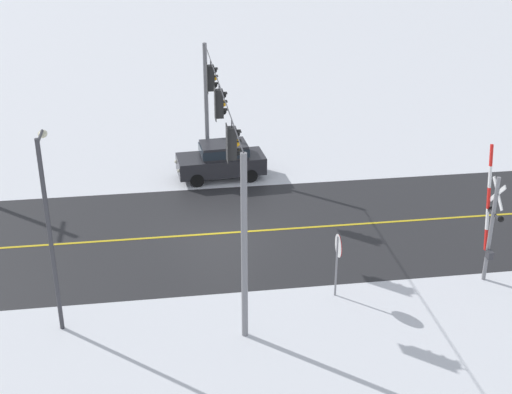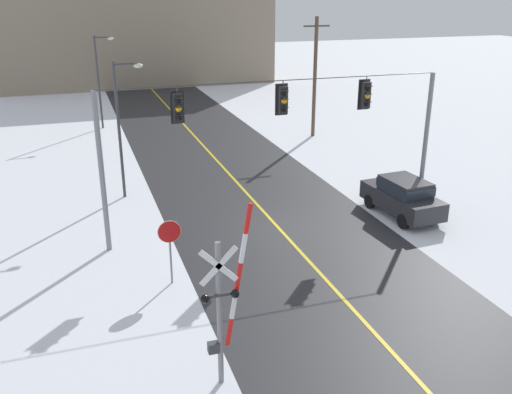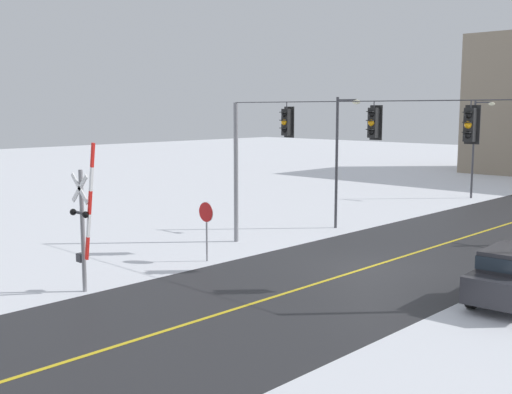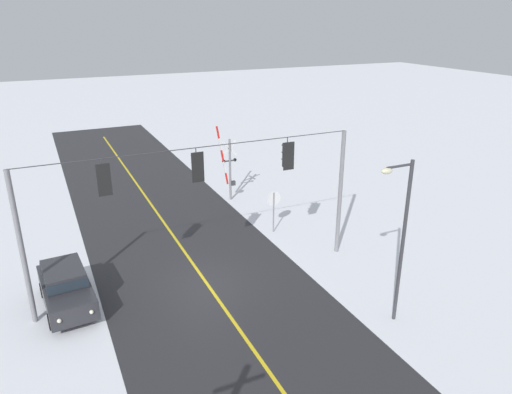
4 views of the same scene
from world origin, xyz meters
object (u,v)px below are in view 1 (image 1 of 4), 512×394
Objects in this scene: parked_car_charcoal at (222,159)px; streetlamp_near at (49,217)px; stop_sign at (338,252)px; railroad_crossing at (492,221)px.

parked_car_charcoal is 0.66× the size of streetlamp_near.
parked_car_charcoal is (10.87, 2.86, -0.76)m from stop_sign.
streetlamp_near is at bearing 92.73° from stop_sign.
parked_car_charcoal is 13.31m from streetlamp_near.
streetlamp_near is (-0.44, 9.21, 2.20)m from stop_sign.
parked_car_charcoal is at bearing -29.32° from streetlamp_near.
streetlamp_near is at bearing 93.04° from railroad_crossing.
streetlamp_near is (-0.78, 14.77, 1.61)m from railroad_crossing.
stop_sign is 0.36× the size of streetlamp_near.
railroad_crossing is at bearing -86.96° from streetlamp_near.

